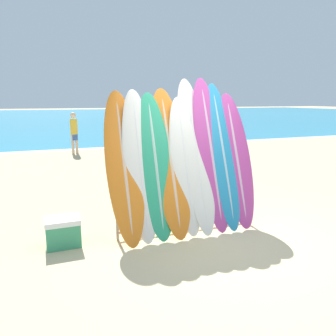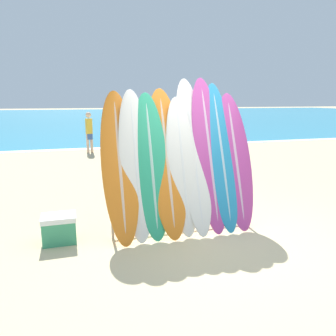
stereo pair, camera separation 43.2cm
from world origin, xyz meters
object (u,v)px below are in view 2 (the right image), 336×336
at_px(surfboard_slot_8, 235,160).
at_px(surfboard_slot_4, 182,165).
at_px(surfboard_slot_7, 221,156).
at_px(surfboard_slot_1, 136,164).
at_px(surfboard_slot_5, 193,154).
at_px(person_near_water, 89,131).
at_px(surfboard_slot_0, 120,165).
at_px(cooler_box, 59,229).
at_px(surfboard_slot_2, 151,165).
at_px(surfboard_rack, 182,203).
at_px(surfboard_slot_3, 167,161).
at_px(person_mid_beach, 154,137).
at_px(surfboard_slot_6, 209,153).

bearing_deg(surfboard_slot_8, surfboard_slot_4, -178.38).
bearing_deg(surfboard_slot_7, surfboard_slot_1, -179.11).
distance_m(surfboard_slot_5, person_near_water, 8.59).
xyz_separation_m(surfboard_slot_5, surfboard_slot_7, (0.48, -0.03, -0.04)).
bearing_deg(surfboard_slot_4, surfboard_slot_0, 177.20).
distance_m(surfboard_slot_1, cooler_box, 1.49).
bearing_deg(surfboard_slot_2, cooler_box, 177.87).
height_order(surfboard_slot_5, person_near_water, surfboard_slot_5).
bearing_deg(surfboard_slot_2, surfboard_slot_8, 0.29).
relative_size(surfboard_rack, cooler_box, 4.61).
height_order(surfboard_slot_3, person_mid_beach, surfboard_slot_3).
distance_m(person_near_water, person_mid_beach, 3.35).
height_order(surfboard_slot_1, surfboard_slot_3, surfboard_slot_3).
height_order(surfboard_slot_3, surfboard_slot_4, surfboard_slot_3).
height_order(surfboard_slot_2, cooler_box, surfboard_slot_2).
bearing_deg(person_near_water, surfboard_slot_6, 78.79).
bearing_deg(surfboard_slot_4, person_near_water, 96.35).
distance_m(surfboard_slot_6, cooler_box, 2.62).
distance_m(surfboard_slot_1, surfboard_slot_3, 0.50).
relative_size(surfboard_rack, surfboard_slot_3, 1.00).
xyz_separation_m(surfboard_rack, surfboard_slot_0, (-0.97, 0.09, 0.66)).
distance_m(surfboard_slot_8, person_near_water, 8.78).
height_order(surfboard_slot_5, cooler_box, surfboard_slot_5).
relative_size(surfboard_rack, person_near_water, 1.41).
height_order(surfboard_slot_2, surfboard_slot_4, surfboard_slot_2).
bearing_deg(surfboard_slot_4, cooler_box, 177.83).
height_order(surfboard_slot_2, surfboard_slot_5, surfboard_slot_5).
xyz_separation_m(surfboard_slot_1, cooler_box, (-1.17, 0.04, -0.92)).
bearing_deg(surfboard_slot_3, surfboard_slot_4, -11.50).
relative_size(person_near_water, cooler_box, 3.27).
relative_size(surfboard_slot_3, person_mid_beach, 1.45).
height_order(surfboard_slot_7, person_mid_beach, surfboard_slot_7).
height_order(surfboard_slot_1, person_mid_beach, surfboard_slot_1).
bearing_deg(person_mid_beach, surfboard_slot_4, 145.26).
relative_size(surfboard_rack, surfboard_slot_5, 0.93).
relative_size(surfboard_slot_1, surfboard_slot_4, 1.05).
distance_m(surfboard_rack, surfboard_slot_5, 0.81).
xyz_separation_m(surfboard_slot_6, surfboard_slot_7, (0.21, -0.02, -0.04)).
relative_size(surfboard_slot_0, surfboard_slot_4, 1.04).
bearing_deg(surfboard_slot_8, surfboard_slot_6, 173.65).
bearing_deg(surfboard_slot_6, surfboard_slot_7, -5.97).
distance_m(surfboard_rack, surfboard_slot_7, 1.02).
bearing_deg(person_near_water, surfboard_slot_8, 81.67).
relative_size(surfboard_slot_5, cooler_box, 4.97).
relative_size(surfboard_slot_3, surfboard_slot_4, 1.06).
height_order(surfboard_slot_2, surfboard_slot_7, surfboard_slot_7).
relative_size(surfboard_slot_1, surfboard_slot_8, 1.02).
xyz_separation_m(surfboard_slot_2, cooler_box, (-1.42, 0.05, -0.90)).
xyz_separation_m(person_mid_beach, cooler_box, (-2.93, -5.82, -0.65)).
distance_m(surfboard_slot_0, person_mid_beach, 6.18).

